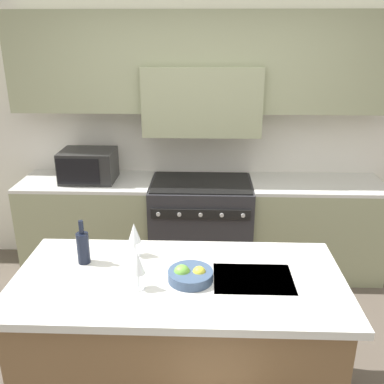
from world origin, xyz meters
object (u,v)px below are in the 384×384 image
at_px(wine_glass_near, 138,264).
at_px(wine_bottle, 83,247).
at_px(microwave, 88,166).
at_px(range_stove, 201,227).
at_px(wine_glass_far, 134,234).
at_px(fruit_bowl, 190,275).

bearing_deg(wine_glass_near, wine_bottle, 144.50).
bearing_deg(microwave, wine_glass_near, -67.71).
distance_m(range_stove, wine_glass_far, 1.61).
height_order(range_stove, fruit_bowl, fruit_bowl).
distance_m(range_stove, microwave, 1.21).
xyz_separation_m(wine_glass_near, wine_glass_far, (-0.08, 0.36, 0.00)).
bearing_deg(wine_bottle, microwave, 103.69).
bearing_deg(wine_glass_near, range_stove, 80.25).
bearing_deg(microwave, range_stove, -1.02).
bearing_deg(wine_glass_near, microwave, 112.29).
height_order(wine_bottle, fruit_bowl, wine_bottle).
relative_size(microwave, fruit_bowl, 1.96).
xyz_separation_m(microwave, fruit_bowl, (1.01, -1.72, -0.09)).
xyz_separation_m(range_stove, fruit_bowl, (-0.04, -1.70, 0.51)).
height_order(microwave, wine_glass_far, microwave).
distance_m(wine_glass_near, fruit_bowl, 0.31).
relative_size(wine_bottle, wine_glass_near, 1.26).
bearing_deg(wine_glass_far, fruit_bowl, -37.88).
bearing_deg(range_stove, fruit_bowl, -91.26).
bearing_deg(fruit_bowl, microwave, 120.46).
height_order(microwave, wine_bottle, wine_bottle).
xyz_separation_m(wine_glass_far, fruit_bowl, (0.35, -0.27, -0.11)).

